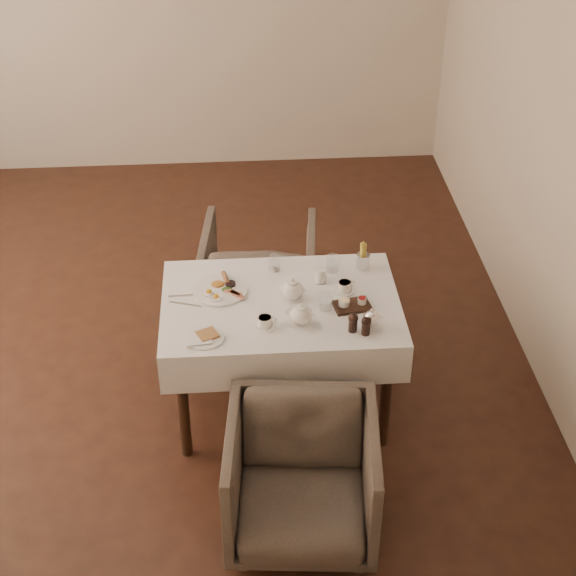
# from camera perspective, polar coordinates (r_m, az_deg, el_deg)

# --- Properties ---
(table) EXTENTS (1.28, 0.88, 0.75)m
(table) POSITION_cam_1_polar(r_m,az_deg,el_deg) (4.80, -0.47, -2.00)
(table) COLOR black
(table) RESTS_ON ground
(armchair_near) EXTENTS (0.78, 0.80, 0.67)m
(armchair_near) POSITION_cam_1_polar(r_m,az_deg,el_deg) (4.34, 0.90, -12.22)
(armchair_near) COLOR #453C33
(armchair_near) RESTS_ON ground
(armchair_far) EXTENTS (0.79, 0.81, 0.67)m
(armchair_far) POSITION_cam_1_polar(r_m,az_deg,el_deg) (5.69, -1.86, 0.85)
(armchair_far) COLOR #453C33
(armchair_far) RESTS_ON ground
(breakfast_plate) EXTENTS (0.30, 0.30, 0.04)m
(breakfast_plate) POSITION_cam_1_polar(r_m,az_deg,el_deg) (4.82, -4.39, -0.07)
(breakfast_plate) COLOR white
(breakfast_plate) RESTS_ON table
(side_plate) EXTENTS (0.20, 0.20, 0.02)m
(side_plate) POSITION_cam_1_polar(r_m,az_deg,el_deg) (4.48, -5.46, -3.22)
(side_plate) COLOR white
(side_plate) RESTS_ON table
(teapot_centre) EXTENTS (0.20, 0.18, 0.13)m
(teapot_centre) POSITION_cam_1_polar(r_m,az_deg,el_deg) (4.71, 0.30, -0.05)
(teapot_centre) COLOR white
(teapot_centre) RESTS_ON table
(teapot_front) EXTENTS (0.19, 0.17, 0.13)m
(teapot_front) POSITION_cam_1_polar(r_m,az_deg,el_deg) (4.53, 0.86, -1.65)
(teapot_front) COLOR white
(teapot_front) RESTS_ON table
(creamer) EXTENTS (0.08, 0.08, 0.08)m
(creamer) POSITION_cam_1_polar(r_m,az_deg,el_deg) (4.86, 2.09, 0.85)
(creamer) COLOR white
(creamer) RESTS_ON table
(teacup_near) EXTENTS (0.12, 0.12, 0.06)m
(teacup_near) POSITION_cam_1_polar(r_m,az_deg,el_deg) (4.54, -1.50, -2.22)
(teacup_near) COLOR white
(teacup_near) RESTS_ON table
(teacup_far) EXTENTS (0.12, 0.12, 0.06)m
(teacup_far) POSITION_cam_1_polar(r_m,az_deg,el_deg) (4.80, 3.68, 0.07)
(teacup_far) COLOR white
(teacup_far) RESTS_ON table
(glass_left) EXTENTS (0.07, 0.07, 0.09)m
(glass_left) POSITION_cam_1_polar(r_m,az_deg,el_deg) (4.96, -0.88, 1.62)
(glass_left) COLOR silver
(glass_left) RESTS_ON table
(glass_mid) EXTENTS (0.08, 0.08, 0.10)m
(glass_mid) POSITION_cam_1_polar(r_m,az_deg,el_deg) (4.65, 2.48, -0.85)
(glass_mid) COLOR silver
(glass_mid) RESTS_ON table
(glass_right) EXTENTS (0.08, 0.08, 0.10)m
(glass_right) POSITION_cam_1_polar(r_m,az_deg,el_deg) (4.95, 2.90, 1.61)
(glass_right) COLOR silver
(glass_right) RESTS_ON table
(condiment_board) EXTENTS (0.21, 0.16, 0.05)m
(condiment_board) POSITION_cam_1_polar(r_m,az_deg,el_deg) (4.69, 4.14, -1.08)
(condiment_board) COLOR black
(condiment_board) RESTS_ON table
(pepper_mill_left) EXTENTS (0.06, 0.06, 0.11)m
(pepper_mill_left) POSITION_cam_1_polar(r_m,az_deg,el_deg) (4.50, 4.22, -2.23)
(pepper_mill_left) COLOR black
(pepper_mill_left) RESTS_ON table
(pepper_mill_right) EXTENTS (0.06, 0.06, 0.11)m
(pepper_mill_right) POSITION_cam_1_polar(r_m,az_deg,el_deg) (4.49, 5.06, -2.45)
(pepper_mill_right) COLOR black
(pepper_mill_right) RESTS_ON table
(silver_pot) EXTENTS (0.12, 0.10, 0.11)m
(silver_pot) POSITION_cam_1_polar(r_m,az_deg,el_deg) (4.54, 5.44, -1.91)
(silver_pot) COLOR white
(silver_pot) RESTS_ON table
(fries_cup) EXTENTS (0.08, 0.08, 0.16)m
(fries_cup) POSITION_cam_1_polar(r_m,az_deg,el_deg) (4.98, 4.89, 1.99)
(fries_cup) COLOR silver
(fries_cup) RESTS_ON table
(cutlery_fork) EXTENTS (0.20, 0.02, 0.00)m
(cutlery_fork) POSITION_cam_1_polar(r_m,az_deg,el_deg) (4.80, -6.55, -0.48)
(cutlery_fork) COLOR silver
(cutlery_fork) RESTS_ON table
(cutlery_knife) EXTENTS (0.17, 0.07, 0.00)m
(cutlery_knife) POSITION_cam_1_polar(r_m,az_deg,el_deg) (4.74, -6.64, -1.05)
(cutlery_knife) COLOR silver
(cutlery_knife) RESTS_ON table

